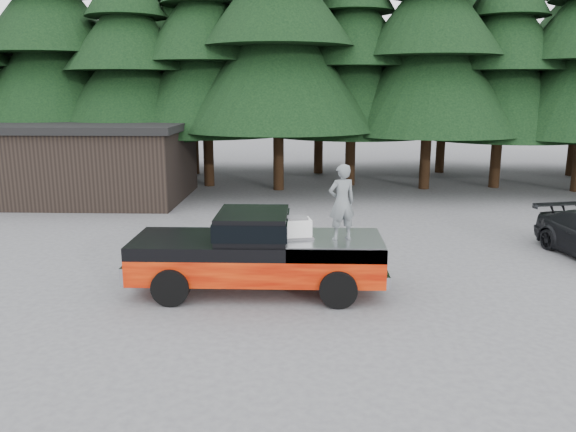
{
  "coord_description": "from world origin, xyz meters",
  "views": [
    {
      "loc": [
        0.31,
        -11.93,
        4.7
      ],
      "look_at": [
        -0.08,
        0.0,
        1.99
      ],
      "focal_mm": 35.0,
      "sensor_mm": 36.0,
      "label": 1
    }
  ],
  "objects_px": {
    "pickup_truck": "(258,264)",
    "air_compressor": "(297,229)",
    "man_on_bed": "(342,202)",
    "utility_building": "(91,161)"
  },
  "relations": [
    {
      "from": "pickup_truck",
      "to": "utility_building",
      "type": "xyz_separation_m",
      "value": [
        -8.18,
        11.3,
        1.0
      ]
    },
    {
      "from": "pickup_truck",
      "to": "man_on_bed",
      "type": "relative_size",
      "value": 3.44
    },
    {
      "from": "pickup_truck",
      "to": "air_compressor",
      "type": "distance_m",
      "value": 1.28
    },
    {
      "from": "utility_building",
      "to": "air_compressor",
      "type": "bearing_deg",
      "value": -51.27
    },
    {
      "from": "utility_building",
      "to": "pickup_truck",
      "type": "bearing_deg",
      "value": -54.09
    },
    {
      "from": "utility_building",
      "to": "man_on_bed",
      "type": "bearing_deg",
      "value": -48.61
    },
    {
      "from": "air_compressor",
      "to": "utility_building",
      "type": "height_order",
      "value": "utility_building"
    },
    {
      "from": "pickup_truck",
      "to": "air_compressor",
      "type": "xyz_separation_m",
      "value": [
        0.92,
        -0.06,
        0.88
      ]
    },
    {
      "from": "man_on_bed",
      "to": "utility_building",
      "type": "relative_size",
      "value": 0.21
    },
    {
      "from": "air_compressor",
      "to": "utility_building",
      "type": "distance_m",
      "value": 14.56
    }
  ]
}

